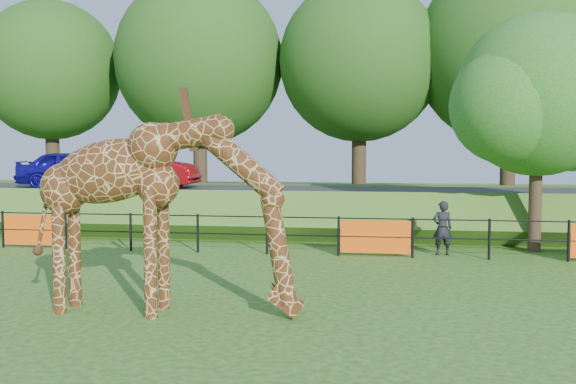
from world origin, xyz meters
name	(u,v)px	position (x,y,z in m)	size (l,w,h in m)	color
ground	(175,338)	(0.00, 0.00, 0.00)	(90.00, 90.00, 0.00)	#225415
giraffe	(165,215)	(-0.65, 1.42, 1.79)	(5.01, 0.92, 3.58)	#512910
perimeter_fence	(267,235)	(0.00, 8.00, 0.55)	(28.07, 0.10, 1.10)	black
embankment	(301,207)	(0.00, 15.50, 0.65)	(40.00, 9.00, 1.30)	#225415
road	(296,191)	(0.00, 14.00, 1.36)	(40.00, 5.00, 0.12)	#303033
car_blue	(74,169)	(-8.68, 13.90, 2.14)	(1.71, 4.25, 1.45)	#1B14A4
car_red	(141,169)	(-6.08, 14.21, 2.15)	(1.54, 4.41, 1.45)	#9D0B0F
visitor	(442,228)	(4.83, 8.60, 0.75)	(0.55, 0.36, 1.51)	black
tree_east	(541,101)	(7.60, 9.63, 4.28)	(5.40, 4.71, 6.76)	#2E2114
bg_tree_line	(357,60)	(1.89, 22.00, 7.19)	(37.30, 8.80, 11.82)	#2E2114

